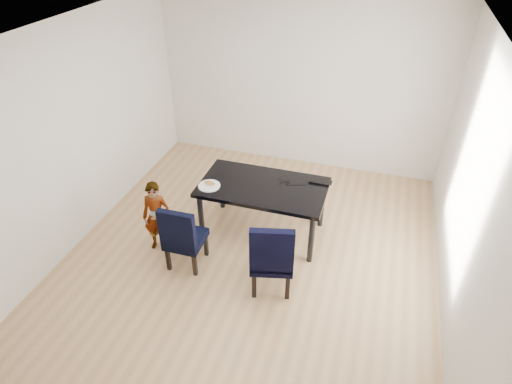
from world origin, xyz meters
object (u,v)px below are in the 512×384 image
(child, at_px, (157,217))
(dining_table, at_px, (263,209))
(chair_right, at_px, (272,253))
(plate, at_px, (209,186))
(laptop, at_px, (321,180))
(chair_left, at_px, (185,234))

(child, bearing_deg, dining_table, 20.54)
(chair_right, height_order, child, chair_right)
(chair_right, bearing_deg, plate, 132.66)
(laptop, bearing_deg, chair_left, 40.85)
(child, xyz_separation_m, laptop, (1.85, 1.01, 0.27))
(chair_right, xyz_separation_m, laptop, (0.31, 1.22, 0.27))
(dining_table, height_order, chair_right, chair_right)
(chair_right, bearing_deg, chair_left, 163.38)
(child, bearing_deg, chair_right, -17.57)
(dining_table, height_order, chair_left, chair_left)
(chair_right, bearing_deg, laptop, 62.22)
(dining_table, distance_m, chair_left, 1.10)
(child, relative_size, plate, 3.50)
(dining_table, height_order, laptop, laptop)
(dining_table, distance_m, child, 1.36)
(chair_left, height_order, plate, chair_left)
(dining_table, relative_size, child, 1.64)
(child, height_order, plate, child)
(dining_table, relative_size, chair_right, 1.63)
(chair_right, xyz_separation_m, child, (-1.54, 0.21, -0.00))
(plate, relative_size, laptop, 0.94)
(chair_right, relative_size, child, 1.01)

